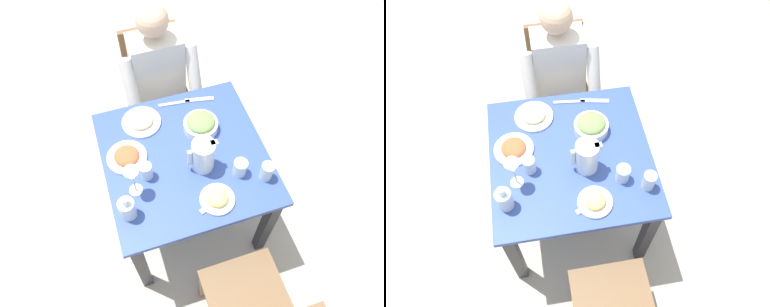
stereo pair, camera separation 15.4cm
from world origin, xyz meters
TOP-DOWN VIEW (x-y plane):
  - ground_plane at (0.00, 0.00)m, footprint 8.00×8.00m
  - dining_table at (0.00, 0.00)m, footprint 0.86×0.86m
  - chair_near at (-0.03, -0.81)m, footprint 0.40×0.40m
  - diner_near at (-0.03, -0.60)m, footprint 0.48×0.53m
  - water_pitcher at (-0.07, 0.08)m, footprint 0.16×0.12m
  - salad_bowl at (-0.14, -0.14)m, footprint 0.19×0.19m
  - plate_rice_curry at (0.30, -0.08)m, footprint 0.21×0.21m
  - plate_beans at (0.17, -0.29)m, footprint 0.22×0.22m
  - plate_fries at (-0.07, 0.29)m, footprint 0.17×0.17m
  - water_glass_near_right at (-0.35, 0.25)m, footprint 0.07×0.07m
  - water_glass_by_pitcher at (-0.24, 0.18)m, footprint 0.07×0.07m
  - water_glass_center at (0.22, 0.05)m, footprint 0.07×0.07m
  - wine_glass at (0.29, 0.12)m, footprint 0.08×0.08m
  - oil_carafe at (0.36, 0.23)m, footprint 0.08×0.08m
  - fork_near at (-0.20, -0.35)m, footprint 0.17×0.06m
  - knife_near at (-0.05, -0.36)m, footprint 0.19×0.04m
  - fork_far at (-0.05, 0.30)m, footprint 0.17×0.09m

SIDE VIEW (x-z plane):
  - ground_plane at x=0.00m, z-range 0.00..0.00m
  - chair_near at x=-0.03m, z-range 0.05..0.92m
  - dining_table at x=0.00m, z-range 0.23..0.95m
  - diner_near at x=-0.03m, z-range 0.05..1.21m
  - fork_near at x=-0.20m, z-range 0.72..0.73m
  - knife_near at x=-0.05m, z-range 0.72..0.73m
  - fork_far at x=-0.05m, z-range 0.72..0.73m
  - plate_rice_curry at x=0.30m, z-range 0.71..0.76m
  - plate_beans at x=0.17m, z-range 0.71..0.76m
  - plate_fries at x=-0.07m, z-range 0.71..0.77m
  - salad_bowl at x=-0.14m, z-range 0.72..0.81m
  - water_glass_by_pitcher at x=-0.24m, z-range 0.72..0.81m
  - water_glass_center at x=0.22m, z-range 0.72..0.82m
  - water_glass_near_right at x=-0.35m, z-range 0.72..0.83m
  - oil_carafe at x=0.36m, z-range 0.70..0.86m
  - water_pitcher at x=-0.07m, z-range 0.72..0.91m
  - wine_glass at x=0.29m, z-range 0.76..0.96m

